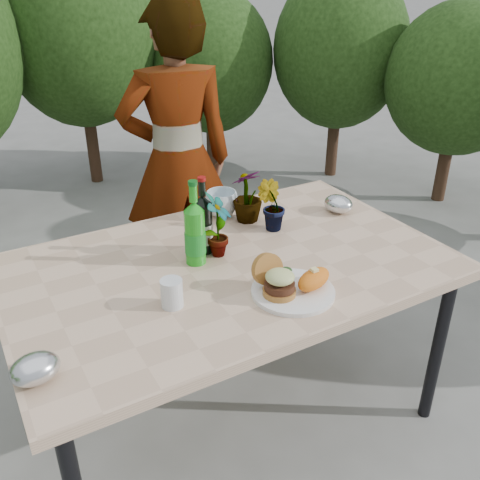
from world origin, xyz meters
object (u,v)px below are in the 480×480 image
person (178,162)px  wine_bottle (203,225)px  dinner_plate (293,292)px  patio_table (229,276)px

person → wine_bottle: bearing=84.2°
dinner_plate → wine_bottle: size_ratio=0.93×
patio_table → wine_bottle: size_ratio=5.31×
patio_table → person: size_ratio=0.99×
patio_table → dinner_plate: (0.09, -0.29, 0.06)m
dinner_plate → person: bearing=84.0°
patio_table → person: bearing=77.2°
person → patio_table: bearing=88.7°
wine_bottle → person: (0.26, 0.82, -0.05)m
patio_table → dinner_plate: dinner_plate is taller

